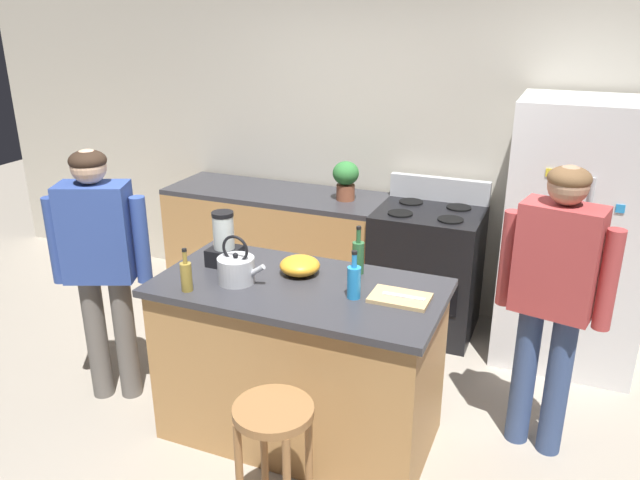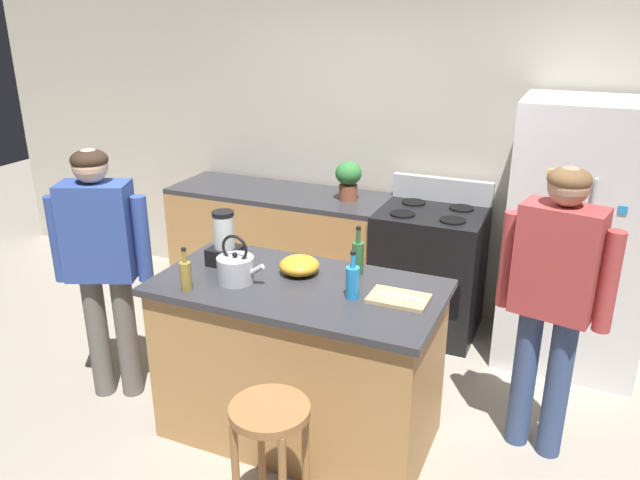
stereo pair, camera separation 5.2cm
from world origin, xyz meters
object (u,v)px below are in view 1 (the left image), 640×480
refrigerator (577,236)px  mixing_bowl (300,266)px  stove_range (426,270)px  bottle_soda (354,281)px  cutting_board (400,298)px  blender_appliance (224,243)px  person_by_island_left (100,255)px  bar_stool (274,438)px  tea_kettle (236,269)px  chef_knife (404,296)px  potted_plant (346,178)px  bottle_olive_oil (358,256)px  bottle_vinegar (186,275)px  kitchen_island (299,361)px  person_by_sink_right (554,287)px

refrigerator → mixing_bowl: 1.96m
stove_range → bottle_soda: 1.66m
mixing_bowl → refrigerator: bearing=44.2°
cutting_board → blender_appliance: bearing=176.6°
person_by_island_left → bar_stool: person_by_island_left is taller
person_by_island_left → cutting_board: bearing=4.2°
tea_kettle → chef_knife: size_ratio=1.25×
potted_plant → tea_kettle: (-0.01, -1.65, -0.09)m
blender_appliance → refrigerator: bearing=37.1°
bar_stool → bottle_olive_oil: 1.12m
bottle_vinegar → stove_range: bearing=64.6°
bar_stool → mixing_bowl: 1.01m
mixing_bowl → tea_kettle: (-0.27, -0.23, 0.03)m
refrigerator → stove_range: (-1.00, 0.02, -0.42)m
bottle_vinegar → person_by_island_left: bearing=165.6°
cutting_board → potted_plant: bearing=119.5°
bottle_soda → blender_appliance: bearing=171.2°
bottle_soda → tea_kettle: tea_kettle is taller
bar_stool → bottle_vinegar: size_ratio=3.01×
bar_stool → mixing_bowl: (-0.26, 0.86, 0.45)m
kitchen_island → person_by_island_left: person_by_island_left is taller
bar_stool → tea_kettle: (-0.53, 0.64, 0.48)m
stove_range → person_by_sink_right: (0.91, -1.11, 0.50)m
potted_plant → bottle_vinegar: 1.85m
bottle_vinegar → mixing_bowl: bottle_vinegar is taller
kitchen_island → bottle_soda: bottle_soda is taller
bottle_olive_oil → bottle_soda: size_ratio=1.08×
stove_range → person_by_island_left: size_ratio=0.71×
kitchen_island → refrigerator: 2.07m
mixing_bowl → potted_plant: bearing=100.3°
stove_range → person_by_sink_right: bearing=-50.8°
refrigerator → bottle_olive_oil: 1.67m
kitchen_island → chef_knife: chef_knife is taller
mixing_bowl → bottle_olive_oil: bearing=24.9°
stove_range → cutting_board: stove_range is taller
bottle_soda → person_by_island_left: bearing=-177.6°
person_by_sink_right → mixing_bowl: person_by_sink_right is taller
mixing_bowl → tea_kettle: bearing=-139.7°
stove_range → person_by_sink_right: size_ratio=0.69×
refrigerator → blender_appliance: 2.34m
stove_range → blender_appliance: blender_appliance is taller
person_by_sink_right → chef_knife: person_by_sink_right is taller
kitchen_island → chef_knife: 0.76m
bar_stool → potted_plant: bearing=102.8°
bottle_soda → mixing_bowl: 0.41m
person_by_sink_right → refrigerator: bearing=85.2°
bottle_vinegar → bar_stool: bearing=-31.7°
refrigerator → potted_plant: 1.68m
potted_plant → blender_appliance: 1.47m
blender_appliance → bottle_vinegar: 0.39m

